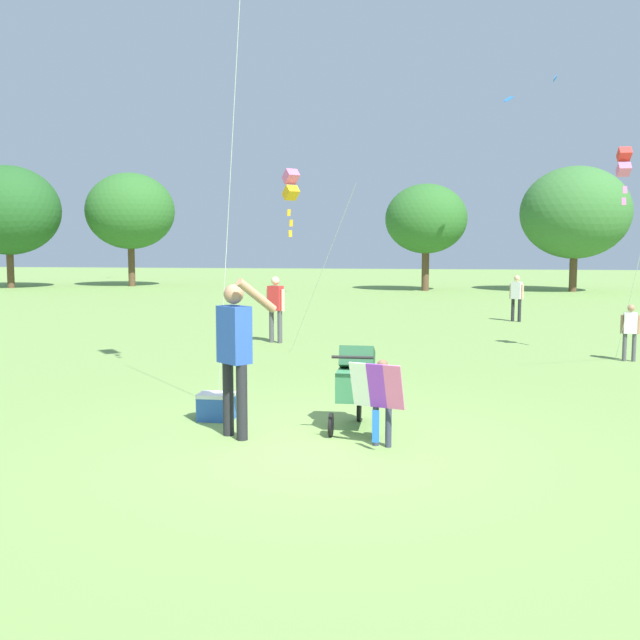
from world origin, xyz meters
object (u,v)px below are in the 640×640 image
at_px(person_adult_flyer, 235,346).
at_px(kite_orange_delta, 291,186).
at_px(person_sitting_far, 517,294).
at_px(cooler_box, 216,407).
at_px(person_red_shirt, 630,328).
at_px(stroller, 356,380).
at_px(kite_green_novelty, 624,164).
at_px(child_with_butterfly_kite, 381,394).
at_px(person_couple_left, 276,304).

distance_m(person_adult_flyer, kite_orange_delta, 7.50).
bearing_deg(person_sitting_far, cooler_box, -112.07).
bearing_deg(person_adult_flyer, cooler_box, 121.04).
distance_m(kite_orange_delta, person_sitting_far, 8.98).
distance_m(kite_orange_delta, person_red_shirt, 7.33).
height_order(stroller, person_red_shirt, person_red_shirt).
xyz_separation_m(person_red_shirt, cooler_box, (-6.54, -5.75, -0.48)).
distance_m(kite_green_novelty, cooler_box, 9.45).
relative_size(child_with_butterfly_kite, kite_green_novelty, 0.24).
bearing_deg(cooler_box, person_adult_flyer, -58.96).
relative_size(person_adult_flyer, cooler_box, 4.18).
bearing_deg(kite_green_novelty, person_couple_left, 169.33).
bearing_deg(kite_orange_delta, person_red_shirt, -4.58).
bearing_deg(child_with_butterfly_kite, kite_green_novelty, 58.90).
distance_m(child_with_butterfly_kite, kite_green_novelty, 8.70).
bearing_deg(child_with_butterfly_kite, person_adult_flyer, 174.64).
height_order(child_with_butterfly_kite, stroller, stroller).
bearing_deg(person_couple_left, stroller, -70.82).
distance_m(stroller, kite_orange_delta, 7.35).
xyz_separation_m(child_with_butterfly_kite, kite_green_novelty, (4.18, 6.93, 3.19)).
bearing_deg(kite_green_novelty, person_red_shirt, -53.58).
xyz_separation_m(person_adult_flyer, person_couple_left, (-1.26, 8.12, -0.18)).
relative_size(child_with_butterfly_kite, person_red_shirt, 0.89).
xyz_separation_m(person_sitting_far, person_couple_left, (-6.02, -5.57, 0.10)).
relative_size(stroller, kite_green_novelty, 0.26).
bearing_deg(stroller, kite_green_novelty, 53.65).
bearing_deg(stroller, cooler_box, 174.67).
height_order(person_adult_flyer, person_sitting_far, person_adult_flyer).
xyz_separation_m(child_with_butterfly_kite, person_red_shirt, (4.36, 6.69, 0.05)).
bearing_deg(stroller, kite_orange_delta, 107.49).
distance_m(stroller, kite_green_novelty, 8.29).
distance_m(stroller, person_sitting_far, 13.51).
bearing_deg(child_with_butterfly_kite, kite_orange_delta, 108.27).
bearing_deg(cooler_box, person_red_shirt, 41.33).
xyz_separation_m(child_with_butterfly_kite, person_adult_flyer, (-1.71, 0.16, 0.48)).
bearing_deg(person_couple_left, kite_green_novelty, -10.67).
xyz_separation_m(person_adult_flyer, stroller, (1.35, 0.61, -0.48)).
relative_size(kite_orange_delta, person_couple_left, 2.52).
bearing_deg(person_sitting_far, person_red_shirt, -79.67).
height_order(child_with_butterfly_kite, cooler_box, child_with_butterfly_kite).
height_order(person_adult_flyer, cooler_box, person_adult_flyer).
distance_m(person_red_shirt, person_couple_left, 7.50).
xyz_separation_m(person_adult_flyer, person_red_shirt, (6.07, 6.53, -0.43)).
xyz_separation_m(person_adult_flyer, cooler_box, (-0.47, 0.78, -0.91)).
bearing_deg(person_adult_flyer, kite_orange_delta, 95.50).
relative_size(person_sitting_far, cooler_box, 3.03).
height_order(person_red_shirt, person_sitting_far, person_sitting_far).
relative_size(stroller, person_red_shirt, 0.98).
bearing_deg(child_with_butterfly_kite, person_red_shirt, 56.91).
bearing_deg(kite_orange_delta, person_sitting_far, 50.56).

